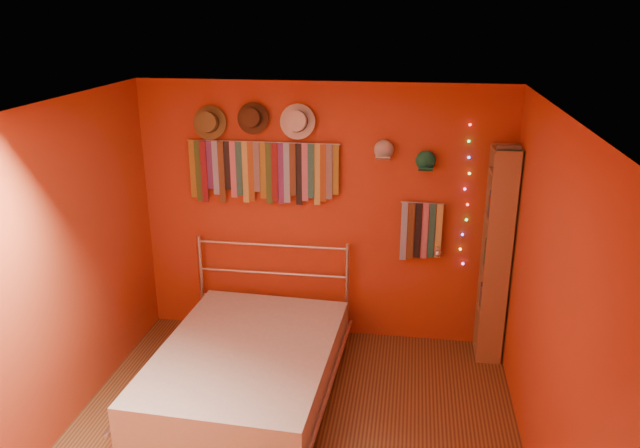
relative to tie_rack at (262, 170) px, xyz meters
The scene contains 16 objects.
ground 2.44m from the tie_rack, 71.78° to the right, with size 3.50×3.50×0.00m, color #512C1B.
back_wall 0.70m from the tie_rack, ahead, with size 3.50×0.02×2.50m, color #A8431B.
right_wall 2.89m from the tie_rack, 36.17° to the right, with size 0.02×3.50×2.50m, color #A8431B.
left_wall 2.11m from the tie_rack, 125.36° to the right, with size 0.02×3.50×2.50m, color #A8431B.
ceiling 1.95m from the tie_rack, 71.78° to the right, with size 3.50×3.50×0.02m, color white.
tie_rack is the anchor object (origin of this frame).
small_tie_rack 1.58m from the tie_rack, ahead, with size 0.40×0.03×0.57m.
fedora_olive 0.66m from the tie_rack, behind, with size 0.31×0.17×0.31m.
fedora_brown 0.50m from the tie_rack, 156.94° to the right, with size 0.29×0.16×0.29m.
fedora_white 0.58m from the tie_rack, ahead, with size 0.32×0.18×0.32m.
cap_white 1.15m from the tie_rack, ahead, with size 0.18×0.23×0.18m.
cap_green 1.51m from the tie_rack, ahead, with size 0.18×0.23×0.18m.
fairy_lights 1.89m from the tie_rack, ahead, with size 0.06×0.02×1.34m.
reading_lamp 1.79m from the tie_rack, ahead, with size 0.07×0.30×0.09m.
bookshelf 2.31m from the tie_rack, ahead, with size 0.25×0.34×2.00m.
bed 1.81m from the tie_rack, 85.76° to the right, with size 1.60×2.10×1.00m.
Camera 1 is at (0.82, -3.84, 3.11)m, focal length 35.00 mm.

